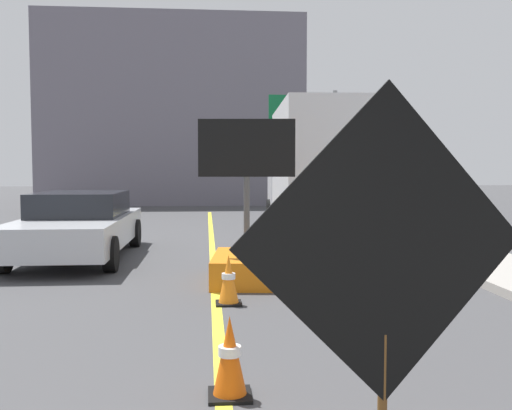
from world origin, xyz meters
The scene contains 9 objects.
lane_center_stripe centered at (0.00, 6.00, 0.00)m, with size 0.14×36.00×0.01m, color yellow.
roadwork_sign centered at (0.77, 2.23, 1.47)m, with size 1.60×0.36×2.33m.
arrow_board_trailer centered at (0.54, 8.91, 0.48)m, with size 1.60×1.90×2.70m.
box_truck centered at (2.84, 14.62, 1.85)m, with size 2.69×7.74×3.44m.
pickup_car centered at (-2.82, 11.76, 0.70)m, with size 2.16×5.17×1.38m.
highway_guide_sign centered at (4.27, 22.39, 3.42)m, with size 2.79×0.21×5.00m.
far_building_block centered at (-1.81, 31.96, 4.79)m, with size 13.35×7.95×9.58m, color slate.
traffic_cone_near_sign centered at (0.06, 4.07, 0.33)m, with size 0.36×0.36×0.68m.
traffic_cone_mid_lane centered at (0.17, 7.31, 0.34)m, with size 0.36×0.36×0.70m.
Camera 1 is at (-0.13, -0.59, 1.90)m, focal length 40.39 mm.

